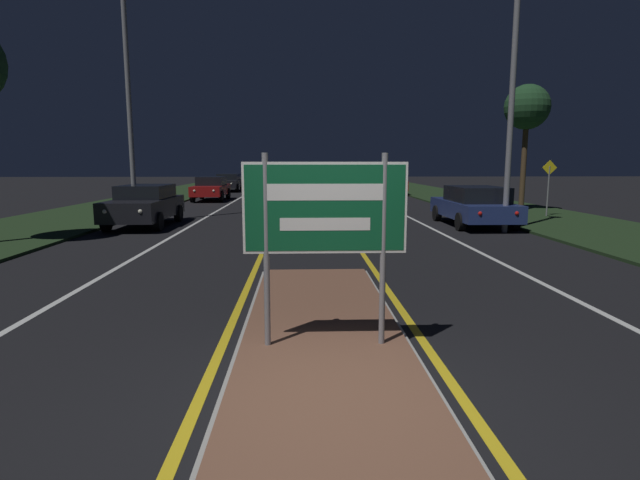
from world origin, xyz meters
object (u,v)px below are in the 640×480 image
at_px(highway_sign, 325,216).
at_px(car_approaching_0, 145,205).
at_px(warning_sign, 549,182).
at_px(car_approaching_2, 229,182).
at_px(car_approaching_1, 211,188).
at_px(streetlight_right_near, 515,40).
at_px(car_receding_2, 389,183).
at_px(streetlight_left_near, 126,51).
at_px(car_receding_1, 352,189).
at_px(car_receding_0, 474,205).

xyz_separation_m(highway_sign, car_approaching_0, (-5.81, 12.28, -0.86)).
bearing_deg(warning_sign, highway_sign, -124.29).
bearing_deg(car_approaching_2, car_approaching_1, -87.70).
bearing_deg(streetlight_right_near, car_approaching_1, 129.33).
distance_m(highway_sign, car_approaching_2, 35.29).
height_order(car_approaching_0, car_approaching_2, car_approaching_0).
bearing_deg(car_receding_2, streetlight_right_near, -89.14).
bearing_deg(highway_sign, car_approaching_1, 102.94).
distance_m(streetlight_left_near, car_receding_2, 21.39).
relative_size(highway_sign, car_receding_1, 0.54).
bearing_deg(highway_sign, streetlight_right_near, 58.03).
relative_size(car_approaching_0, warning_sign, 2.00).
bearing_deg(highway_sign, streetlight_left_near, 116.09).
xyz_separation_m(streetlight_right_near, car_approaching_0, (-12.08, 2.22, -5.15)).
relative_size(streetlight_left_near, warning_sign, 4.56).
bearing_deg(streetlight_right_near, car_receding_2, 90.86).
height_order(streetlight_left_near, car_receding_2, streetlight_left_near).
bearing_deg(car_receding_0, car_approaching_0, 178.07).
relative_size(highway_sign, car_receding_0, 0.47).
bearing_deg(streetlight_right_near, car_receding_0, 102.00).
xyz_separation_m(streetlight_left_near, car_receding_1, (9.08, 9.28, -5.40)).
height_order(car_receding_1, car_receding_2, car_receding_2).
relative_size(car_approaching_0, car_approaching_1, 1.02).
relative_size(car_receding_0, car_approaching_2, 0.97).
distance_m(streetlight_right_near, warning_sign, 7.09).
xyz_separation_m(car_receding_1, warning_sign, (7.17, -8.22, 0.67)).
distance_m(car_approaching_1, warning_sign, 18.55).
bearing_deg(car_approaching_1, streetlight_left_near, -94.19).
distance_m(car_receding_0, car_approaching_1, 17.18).
relative_size(streetlight_right_near, car_receding_2, 2.04).
xyz_separation_m(streetlight_left_near, car_receding_2, (12.47, 16.54, -5.35)).
bearing_deg(streetlight_left_near, car_receding_2, 53.00).
xyz_separation_m(streetlight_right_near, car_receding_1, (-3.68, 12.48, -5.14)).
xyz_separation_m(highway_sign, car_approaching_1, (-5.66, 24.61, -0.87)).
xyz_separation_m(car_receding_0, car_approaching_1, (-11.54, 12.73, 0.02)).
relative_size(car_approaching_1, car_approaching_2, 0.91).
relative_size(car_receding_0, car_receding_2, 1.02).
height_order(streetlight_left_near, car_approaching_2, streetlight_left_near).
bearing_deg(car_approaching_1, warning_sign, -33.73).
xyz_separation_m(highway_sign, car_receding_2, (5.98, 29.79, -0.80)).
xyz_separation_m(car_receding_0, car_approaching_2, (-11.95, 22.87, 0.00)).
bearing_deg(streetlight_right_near, car_approaching_2, 116.54).
height_order(streetlight_right_near, car_receding_2, streetlight_right_near).
xyz_separation_m(car_approaching_1, warning_sign, (15.42, -10.30, 0.69)).
relative_size(car_receding_1, car_receding_2, 0.90).
xyz_separation_m(car_approaching_0, car_approaching_1, (0.15, 12.34, -0.01)).
relative_size(streetlight_right_near, car_receding_0, 2.01).
distance_m(streetlight_right_near, car_approaching_2, 28.09).
relative_size(streetlight_left_near, car_approaching_0, 2.28).
distance_m(car_receding_0, car_approaching_0, 11.70).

